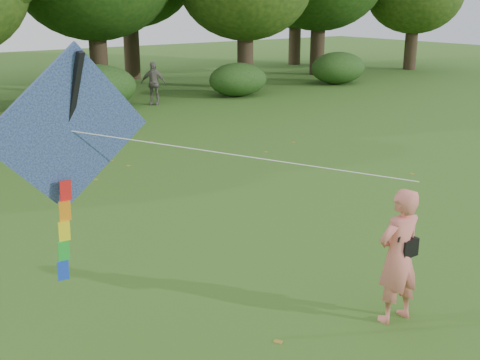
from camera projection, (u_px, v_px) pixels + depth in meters
ground at (372, 284)px, 9.79m from camera, size 100.00×100.00×0.00m
man_kite_flyer at (398, 256)px, 8.43m from camera, size 0.76×0.54×1.98m
bystander_right at (153, 83)px, 26.27m from camera, size 1.10×1.10×1.87m
crossbody_bag at (406, 246)px, 8.43m from camera, size 0.43×0.20×0.75m
flying_kite at (70, 135)px, 7.20m from camera, size 5.20×2.38×2.97m
shrub_band at (6, 99)px, 22.71m from camera, size 39.15×3.22×1.88m
fallen_leaves at (262, 179)px, 15.52m from camera, size 8.23×11.83×0.01m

